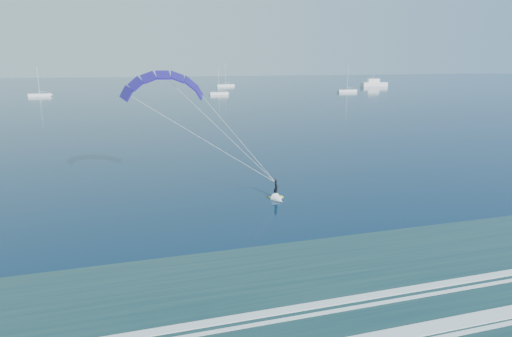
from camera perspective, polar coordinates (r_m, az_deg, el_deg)
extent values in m
cube|color=#1E423F|center=(26.16, 1.84, -19.39)|extent=(600.00, 22.00, 0.03)
cube|color=white|center=(27.36, 0.77, -17.75)|extent=(600.00, 0.70, 0.07)
cube|color=yellow|center=(48.79, 2.50, -3.57)|extent=(1.53, 0.49, 0.09)
imported|color=black|center=(48.51, 2.52, -2.45)|extent=(0.55, 0.75, 1.89)
cone|color=white|center=(47.56, 2.86, -3.97)|extent=(1.31, 1.74, 1.10)
cube|color=silver|center=(282.10, 14.55, 10.15)|extent=(15.99, 4.26, 2.35)
cube|color=silver|center=(281.49, 14.40, 10.61)|extent=(7.46, 3.41, 2.13)
cylinder|color=silver|center=(281.42, 14.42, 11.03)|extent=(0.16, 0.16, 2.00)
cube|color=silver|center=(212.78, -25.42, 8.30)|extent=(8.71, 2.40, 1.20)
cylinder|color=silver|center=(212.49, -25.58, 9.90)|extent=(0.18, 0.18, 10.76)
cylinder|color=silver|center=(212.53, -25.13, 8.70)|extent=(2.60, 0.12, 0.12)
cube|color=silver|center=(203.11, -4.66, 9.33)|extent=(8.09, 2.40, 1.20)
cylinder|color=silver|center=(202.81, -4.69, 10.93)|extent=(0.18, 0.18, 10.11)
cylinder|color=silver|center=(203.28, -4.34, 9.74)|extent=(2.60, 0.12, 0.12)
cube|color=silver|center=(272.71, -3.84, 10.32)|extent=(10.24, 2.40, 1.20)
cylinder|color=silver|center=(272.46, -3.86, 11.76)|extent=(0.18, 0.18, 12.51)
cylinder|color=silver|center=(272.93, -3.60, 10.62)|extent=(2.60, 0.12, 0.12)
cube|color=silver|center=(224.67, 11.32, 9.49)|extent=(9.46, 2.40, 1.20)
cylinder|color=silver|center=(224.38, 11.39, 11.11)|extent=(0.18, 0.18, 11.52)
cylinder|color=silver|center=(225.16, 11.61, 9.84)|extent=(2.60, 0.12, 0.12)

